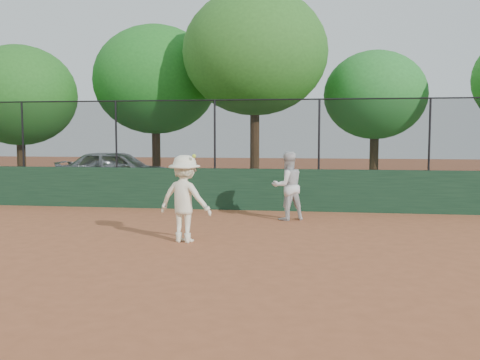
# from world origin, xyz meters

# --- Properties ---
(ground) EXTENTS (80.00, 80.00, 0.00)m
(ground) POSITION_xyz_m (0.00, 0.00, 0.00)
(ground) COLOR #A35734
(ground) RESTS_ON ground
(back_wall) EXTENTS (26.00, 0.20, 1.20)m
(back_wall) POSITION_xyz_m (0.00, 6.00, 0.60)
(back_wall) COLOR #1A3B24
(back_wall) RESTS_ON ground
(grass_strip) EXTENTS (36.00, 12.00, 0.01)m
(grass_strip) POSITION_xyz_m (0.00, 12.00, 0.00)
(grass_strip) COLOR #30531A
(grass_strip) RESTS_ON ground
(parked_car) EXTENTS (4.84, 2.33, 1.60)m
(parked_car) POSITION_xyz_m (-5.29, 10.63, 0.80)
(parked_car) COLOR #9DA2A6
(parked_car) RESTS_ON ground
(player_second) EXTENTS (1.06, 0.99, 1.75)m
(player_second) POSITION_xyz_m (1.72, 4.34, 0.88)
(player_second) COLOR silver
(player_second) RESTS_ON ground
(player_main) EXTENTS (1.28, 0.93, 1.80)m
(player_main) POSITION_xyz_m (-0.19, 1.23, 0.89)
(player_main) COLOR white
(player_main) RESTS_ON ground
(fence_assembly) EXTENTS (26.00, 0.06, 2.00)m
(fence_assembly) POSITION_xyz_m (-0.03, 6.00, 2.24)
(fence_assembly) COLOR black
(fence_assembly) RESTS_ON back_wall
(tree_0) EXTENTS (4.81, 4.37, 5.89)m
(tree_0) POSITION_xyz_m (-9.88, 11.59, 3.80)
(tree_0) COLOR #432C18
(tree_0) RESTS_ON ground
(tree_1) EXTENTS (5.36, 4.87, 6.84)m
(tree_1) POSITION_xyz_m (-4.47, 13.09, 4.52)
(tree_1) COLOR #482D19
(tree_1) RESTS_ON ground
(tree_2) EXTENTS (5.52, 5.02, 7.68)m
(tree_2) POSITION_xyz_m (0.05, 11.19, 5.28)
(tree_2) COLOR #442B18
(tree_2) RESTS_ON ground
(tree_3) EXTENTS (4.07, 3.70, 5.51)m
(tree_3) POSITION_xyz_m (4.69, 12.68, 3.74)
(tree_3) COLOR #422B16
(tree_3) RESTS_ON ground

